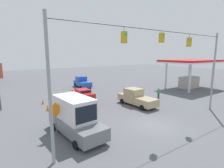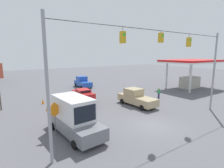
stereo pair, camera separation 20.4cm
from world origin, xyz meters
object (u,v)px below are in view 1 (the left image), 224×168
object	(u,v)px
traffic_cone_nearest	(65,123)
traffic_cone_third	(48,107)
box_truck_grey_parked_shoulder	(75,116)
gas_station	(190,68)
overhead_signal_span	(160,67)
pickup_truck_tan_crossing_near	(136,98)
traffic_cone_second	(56,114)
sedan_red_withflow_mid	(83,96)
traffic_cone_fourth	(43,102)
pickup_truck_blue_oncoming_deep	(82,82)
pedestrian	(159,93)
work_zone_sign	(56,113)

from	to	relation	value
traffic_cone_nearest	traffic_cone_third	distance (m)	5.83
box_truck_grey_parked_shoulder	gas_station	distance (m)	27.14
box_truck_grey_parked_shoulder	gas_station	xyz separation A→B (m)	(-26.29, -6.25, 2.46)
overhead_signal_span	box_truck_grey_parked_shoulder	distance (m)	8.35
pickup_truck_tan_crossing_near	gas_station	size ratio (longest dim) A/B	0.51
box_truck_grey_parked_shoulder	traffic_cone_nearest	bearing A→B (deg)	-83.10
overhead_signal_span	pickup_truck_tan_crossing_near	world-z (taller)	overhead_signal_span
traffic_cone_second	traffic_cone_third	xyz separation A→B (m)	(0.12, -3.01, 0.00)
sedan_red_withflow_mid	gas_station	bearing A→B (deg)	174.70
box_truck_grey_parked_shoulder	traffic_cone_fourth	world-z (taller)	box_truck_grey_parked_shoulder
gas_station	box_truck_grey_parked_shoulder	bearing A→B (deg)	13.38
traffic_cone_second	gas_station	size ratio (longest dim) A/B	0.06
pickup_truck_blue_oncoming_deep	pickup_truck_tan_crossing_near	world-z (taller)	same
sedan_red_withflow_mid	traffic_cone_nearest	world-z (taller)	sedan_red_withflow_mid
traffic_cone_second	pickup_truck_tan_crossing_near	bearing A→B (deg)	172.60
pickup_truck_tan_crossing_near	pedestrian	bearing A→B (deg)	-171.88
pickup_truck_blue_oncoming_deep	gas_station	bearing A→B (deg)	143.23
traffic_cone_second	traffic_cone_fourth	xyz separation A→B (m)	(-0.04, -6.04, 0.00)
traffic_cone_second	work_zone_sign	xyz separation A→B (m)	(1.25, 4.16, 1.64)
gas_station	traffic_cone_nearest	bearing A→B (deg)	9.42
traffic_cone_fourth	pedestrian	xyz separation A→B (m)	(-15.14, 6.61, 0.45)
gas_station	work_zone_sign	distance (m)	28.38
traffic_cone_third	traffic_cone_fourth	xyz separation A→B (m)	(-0.16, -3.03, 0.00)
traffic_cone_third	overhead_signal_span	bearing A→B (deg)	123.25
pickup_truck_tan_crossing_near	gas_station	distance (m)	16.97
traffic_cone_fourth	work_zone_sign	xyz separation A→B (m)	(1.29, 10.20, 1.64)
pickup_truck_blue_oncoming_deep	sedan_red_withflow_mid	xyz separation A→B (m)	(4.79, 10.62, 0.01)
pickup_truck_blue_oncoming_deep	pedestrian	distance (m)	15.81
traffic_cone_third	gas_station	distance (m)	26.87
traffic_cone_nearest	work_zone_sign	distance (m)	2.44
work_zone_sign	traffic_cone_third	bearing A→B (deg)	-98.97
overhead_signal_span	traffic_cone_third	distance (m)	13.77
overhead_signal_span	box_truck_grey_parked_shoulder	xyz separation A→B (m)	(6.70, -2.99, -3.98)
traffic_cone_second	traffic_cone_third	size ratio (longest dim) A/B	1.00
pickup_truck_blue_oncoming_deep	pedestrian	xyz separation A→B (m)	(-5.63, 14.78, -0.18)
overhead_signal_span	work_zone_sign	bearing A→B (deg)	-23.29
box_truck_grey_parked_shoulder	traffic_cone_third	distance (m)	7.78
sedan_red_withflow_mid	gas_station	distance (m)	22.00
pickup_truck_tan_crossing_near	traffic_cone_second	bearing A→B (deg)	-7.40
overhead_signal_span	traffic_cone_nearest	xyz separation A→B (m)	(6.93, -4.84, -5.17)
pickup_truck_tan_crossing_near	pickup_truck_blue_oncoming_deep	bearing A→B (deg)	-88.29
traffic_cone_nearest	work_zone_sign	bearing A→B (deg)	48.10
traffic_cone_third	gas_station	bearing A→B (deg)	176.91
sedan_red_withflow_mid	traffic_cone_nearest	bearing A→B (deg)	53.07
pickup_truck_tan_crossing_near	gas_station	world-z (taller)	gas_station
gas_station	pickup_truck_tan_crossing_near	bearing A→B (deg)	9.94
pickup_truck_tan_crossing_near	traffic_cone_nearest	xyz separation A→B (m)	(10.07, 1.52, -0.63)
traffic_cone_fourth	pickup_truck_tan_crossing_near	bearing A→B (deg)	143.65
box_truck_grey_parked_shoulder	traffic_cone_second	xyz separation A→B (m)	(0.18, -4.67, -1.19)
traffic_cone_third	work_zone_sign	bearing A→B (deg)	81.03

